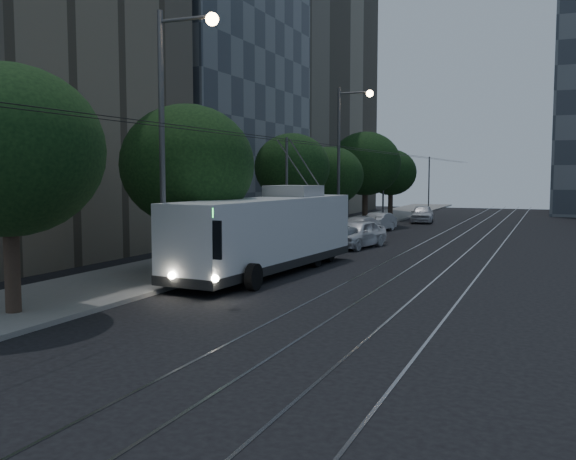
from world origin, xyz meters
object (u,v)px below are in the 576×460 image
(car_white_b, at_px, (358,227))
(streetlamp_far, at_px, (345,147))
(trolleybus, at_px, (268,233))
(car_white_a, at_px, (357,234))
(car_white_c, at_px, (377,222))
(car_white_d, at_px, (422,214))
(pickup_silver, at_px, (312,237))
(streetlamp_near, at_px, (172,123))

(car_white_b, distance_m, streetlamp_far, 5.25)
(trolleybus, height_order, car_white_b, trolleybus)
(car_white_a, xyz_separation_m, streetlamp_far, (-2.43, 5.25, 5.05))
(car_white_a, distance_m, streetlamp_far, 7.68)
(car_white_c, distance_m, car_white_d, 9.72)
(car_white_a, bearing_deg, streetlamp_far, 125.81)
(car_white_b, distance_m, car_white_d, 14.59)
(car_white_a, xyz_separation_m, car_white_d, (-0.23, 20.12, -0.04))
(trolleybus, height_order, car_white_a, trolleybus)
(car_white_c, distance_m, streetlamp_far, 7.42)
(pickup_silver, xyz_separation_m, streetlamp_near, (-0.49, -12.50, 5.04))
(trolleybus, relative_size, car_white_a, 2.63)
(car_white_c, relative_size, streetlamp_near, 0.41)
(trolleybus, height_order, car_white_c, trolleybus)
(car_white_d, distance_m, streetlamp_near, 35.98)
(car_white_b, xyz_separation_m, streetlamp_near, (-0.49, -21.04, 5.20))
(trolleybus, distance_m, streetlamp_near, 6.74)
(pickup_silver, distance_m, car_white_a, 3.35)
(car_white_c, bearing_deg, streetlamp_near, -81.69)
(car_white_b, bearing_deg, streetlamp_near, -79.49)
(trolleybus, height_order, car_white_d, trolleybus)
(car_white_d, bearing_deg, streetlamp_near, -100.49)
(streetlamp_near, distance_m, streetlamp_far, 20.69)
(car_white_d, bearing_deg, trolleybus, -98.48)
(car_white_a, height_order, car_white_d, car_white_a)
(pickup_silver, relative_size, streetlamp_near, 0.61)
(car_white_c, xyz_separation_m, streetlamp_far, (-0.83, -5.25, 5.18))
(pickup_silver, xyz_separation_m, car_white_b, (0.00, 8.54, -0.17))
(pickup_silver, height_order, car_white_b, pickup_silver)
(car_white_b, bearing_deg, pickup_silver, -78.15)
(trolleybus, xyz_separation_m, car_white_a, (0.75, 10.35, -0.88))
(pickup_silver, distance_m, car_white_d, 23.11)
(car_white_b, xyz_separation_m, car_white_c, (0.00, 4.90, -0.00))
(pickup_silver, relative_size, car_white_d, 1.35)
(car_white_d, bearing_deg, car_white_c, -105.61)
(trolleybus, xyz_separation_m, car_white_b, (-0.85, 15.94, -1.00))
(car_white_a, distance_m, streetlamp_near, 16.39)
(pickup_silver, distance_m, streetlamp_far, 9.64)
(car_white_a, bearing_deg, car_white_d, 101.65)
(car_white_c, relative_size, streetlamp_far, 0.41)
(car_white_c, bearing_deg, streetlamp_far, -89.57)
(car_white_c, height_order, streetlamp_far, streetlamp_far)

